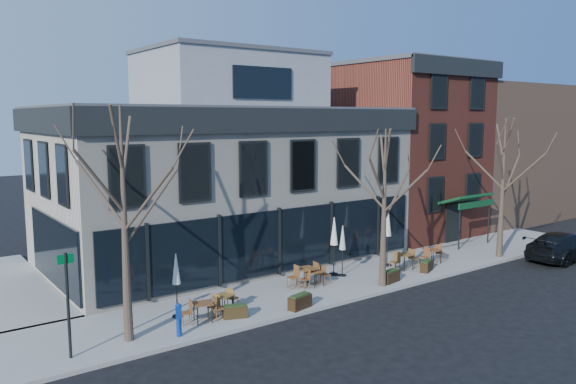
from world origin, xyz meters
TOP-DOWN VIEW (x-y plane):
  - ground at (0.00, 0.00)m, footprint 120.00×120.00m
  - sidewalk_front at (3.25, -2.15)m, footprint 33.50×4.70m
  - corner_building at (0.07, 5.07)m, footprint 18.39×10.39m
  - red_brick_building at (13.00, 4.98)m, footprint 8.20×11.78m
  - bg_building at (23.00, 6.00)m, footprint 12.00×12.00m
  - tree_corner at (-8.49, -3.20)m, footprint 3.93×3.98m
  - tree_mid at (3.01, -3.90)m, footprint 3.50×3.55m
  - tree_right at (12.01, -3.90)m, footprint 3.72×3.77m
  - sign_pole at (-10.50, -3.50)m, footprint 0.50×0.10m
  - parked_sedan at (14.68, -6.04)m, footprint 5.23×2.13m
  - call_box at (-6.97, -3.91)m, footprint 0.25×0.24m
  - cafe_set_0 at (-5.65, -3.15)m, footprint 1.73×0.80m
  - cafe_set_1 at (-4.53, -2.73)m, footprint 1.63×0.98m
  - cafe_set_2 at (0.52, -2.17)m, footprint 1.61×0.65m
  - cafe_set_3 at (0.22, -1.89)m, footprint 1.95×0.84m
  - cafe_set_4 at (5.83, -2.64)m, footprint 1.84×0.76m
  - cafe_set_5 at (7.88, -2.73)m, footprint 1.74×0.70m
  - umbrella_0 at (-6.20, -2.12)m, footprint 0.39×0.39m
  - umbrella_2 at (2.35, -1.31)m, footprint 0.45×0.45m
  - umbrella_3 at (2.58, -1.66)m, footprint 0.39×0.39m
  - umbrella_4 at (5.66, -1.62)m, footprint 0.47×0.47m
  - planter_0 at (-4.46, -3.50)m, footprint 0.98×0.67m
  - planter_1 at (-1.85, -4.12)m, footprint 1.10×0.62m
  - planter_2 at (3.67, -3.76)m, footprint 1.07×0.58m
  - planter_3 at (6.51, -3.50)m, footprint 1.05×0.75m

SIDE VIEW (x-z plane):
  - ground at x=0.00m, z-range 0.00..0.00m
  - sidewalk_front at x=3.25m, z-range 0.00..0.15m
  - planter_0 at x=-4.46m, z-range 0.15..0.66m
  - planter_3 at x=6.51m, z-range 0.15..0.69m
  - planter_2 at x=3.67m, z-range 0.15..0.71m
  - planter_1 at x=-1.85m, z-range 0.15..0.73m
  - cafe_set_1 at x=-4.53m, z-range 0.16..1.00m
  - cafe_set_2 at x=0.52m, z-range 0.16..1.01m
  - cafe_set_0 at x=-5.65m, z-range 0.16..1.05m
  - cafe_set_5 at x=7.88m, z-range 0.16..1.08m
  - cafe_set_4 at x=5.83m, z-range 0.16..1.13m
  - cafe_set_3 at x=0.22m, z-range 0.16..1.17m
  - parked_sedan at x=14.68m, z-range 0.00..1.52m
  - call_box at x=-6.97m, z-range 0.19..1.39m
  - umbrella_3 at x=2.58m, z-range 0.65..3.11m
  - umbrella_0 at x=-6.20m, z-range 0.66..3.12m
  - sign_pole at x=-10.50m, z-range 0.37..3.77m
  - umbrella_2 at x=2.35m, z-range 0.73..3.56m
  - umbrella_4 at x=5.66m, z-range 0.76..3.71m
  - tree_mid at x=3.01m, z-range 0.27..7.31m
  - tree_right at x=12.01m, z-range 0.28..7.76m
  - tree_corner at x=-8.49m, z-range 0.29..8.21m
  - corner_building at x=0.07m, z-range -0.83..10.27m
  - bg_building at x=23.00m, z-range 0.00..10.00m
  - red_brick_building at x=13.00m, z-range 0.05..11.22m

